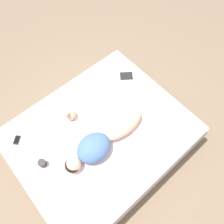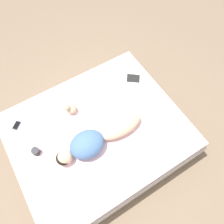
{
  "view_description": "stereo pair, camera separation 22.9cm",
  "coord_description": "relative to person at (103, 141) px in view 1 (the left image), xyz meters",
  "views": [
    {
      "loc": [
        -0.95,
        0.62,
        3.13
      ],
      "look_at": [
        0.1,
        -0.29,
        0.51
      ],
      "focal_mm": 35.0,
      "sensor_mm": 36.0,
      "label": 1
    },
    {
      "loc": [
        -1.08,
        0.44,
        3.13
      ],
      "look_at": [
        0.1,
        -0.29,
        0.51
      ],
      "focal_mm": 35.0,
      "sensor_mm": 36.0,
      "label": 2
    }
  ],
  "objects": [
    {
      "name": "plush_toy",
      "position": [
        0.58,
        0.08,
        -0.02
      ],
      "size": [
        0.15,
        0.16,
        0.2
      ],
      "color": "#D1B289",
      "rests_on": "bed"
    },
    {
      "name": "bed",
      "position": [
        0.15,
        -0.08,
        -0.33
      ],
      "size": [
        1.91,
        2.32,
        0.46
      ],
      "color": "beige",
      "rests_on": "ground_plane"
    },
    {
      "name": "ground_plane",
      "position": [
        0.15,
        -0.08,
        -0.56
      ],
      "size": [
        12.0,
        12.0,
        0.0
      ],
      "primitive_type": "plane",
      "color": "#7A6651"
    },
    {
      "name": "coffee_mug",
      "position": [
        0.28,
        0.72,
        -0.06
      ],
      "size": [
        0.13,
        0.09,
        0.09
      ],
      "color": "#232328",
      "rests_on": "bed"
    },
    {
      "name": "person",
      "position": [
        0.0,
        0.0,
        0.0
      ],
      "size": [
        0.36,
        1.2,
        0.23
      ],
      "rotation": [
        0.0,
        0.0,
        -0.01
      ],
      "color": "#DBB28E",
      "rests_on": "bed"
    },
    {
      "name": "open_magazine",
      "position": [
        0.5,
        -0.89,
        -0.1
      ],
      "size": [
        0.53,
        0.5,
        0.01
      ],
      "rotation": [
        0.0,
        0.0,
        -0.65
      ],
      "color": "silver",
      "rests_on": "bed"
    },
    {
      "name": "cell_phone",
      "position": [
        0.77,
        0.81,
        -0.1
      ],
      "size": [
        0.14,
        0.15,
        0.01
      ],
      "rotation": [
        0.0,
        0.0,
        0.73
      ],
      "color": "#333842",
      "rests_on": "bed"
    }
  ]
}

